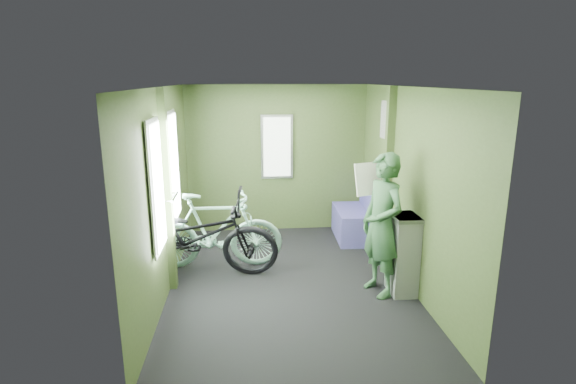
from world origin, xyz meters
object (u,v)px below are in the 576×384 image
at_px(bicycle_black, 197,276).
at_px(waste_box, 403,254).
at_px(bicycle_mint, 216,268).
at_px(passenger, 382,225).
at_px(bench_seat, 355,220).

height_order(bicycle_black, waste_box, waste_box).
distance_m(bicycle_mint, passenger, 2.24).
distance_m(passenger, waste_box, 0.43).
relative_size(bicycle_mint, bench_seat, 1.77).
bearing_deg(bench_seat, passenger, -92.39).
distance_m(bicycle_black, waste_box, 2.51).
xyz_separation_m(bicycle_mint, waste_box, (2.16, -0.86, 0.46)).
distance_m(bicycle_mint, bench_seat, 2.28).
bearing_deg(bicycle_black, passenger, -99.13).
bearing_deg(passenger, bicycle_mint, -133.87).
relative_size(bicycle_black, bicycle_mint, 1.18).
xyz_separation_m(passenger, waste_box, (0.25, -0.02, -0.35)).
bearing_deg(bicycle_mint, bench_seat, -64.72).
height_order(bicycle_black, bicycle_mint, bicycle_black).
xyz_separation_m(bicycle_mint, bench_seat, (2.05, 0.96, 0.29)).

